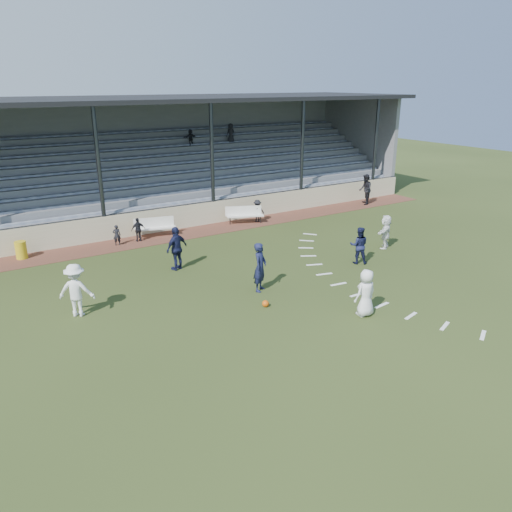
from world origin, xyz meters
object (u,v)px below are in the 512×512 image
at_px(player_white_lead, 366,293).
at_px(official, 365,189).
at_px(bench_left, 155,225).
at_px(bench_right, 244,213).
at_px(football, 265,304).
at_px(player_navy_lead, 260,267).
at_px(trash_bin, 21,250).

relative_size(player_white_lead, official, 0.85).
relative_size(bench_left, bench_right, 1.02).
bearing_deg(player_white_lead, bench_right, -101.58).
bearing_deg(football, bench_right, 62.96).
relative_size(football, player_navy_lead, 0.13).
bearing_deg(player_white_lead, official, -133.74).
distance_m(bench_right, player_white_lead, 12.20).
bearing_deg(player_navy_lead, official, -5.86).
bearing_deg(player_white_lead, bench_left, -77.96).
distance_m(trash_bin, official, 20.09).
xyz_separation_m(bench_right, football, (-4.92, -9.63, -0.47)).
bearing_deg(official, trash_bin, -55.38).
bearing_deg(trash_bin, bench_left, 0.39).
distance_m(trash_bin, player_navy_lead, 11.08).
relative_size(football, player_white_lead, 0.15).
relative_size(trash_bin, player_white_lead, 0.48).
bearing_deg(bench_right, player_white_lead, -79.25).
distance_m(football, player_navy_lead, 1.67).
distance_m(bench_left, bench_right, 5.07).
xyz_separation_m(player_white_lead, player_navy_lead, (-1.83, 3.63, 0.12)).
bearing_deg(trash_bin, bench_right, -1.35).
distance_m(player_white_lead, player_navy_lead, 4.07).
bearing_deg(bench_right, football, -94.62).
height_order(bench_right, football, bench_right).
distance_m(bench_right, football, 10.82).
bearing_deg(bench_left, player_white_lead, -64.67).
height_order(bench_left, bench_right, same).
xyz_separation_m(trash_bin, official, (20.07, -0.49, 0.56)).
distance_m(bench_left, player_white_lead, 12.52).
height_order(bench_right, player_navy_lead, player_navy_lead).
bearing_deg(football, player_navy_lead, 64.83).
relative_size(bench_left, player_white_lead, 1.26).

